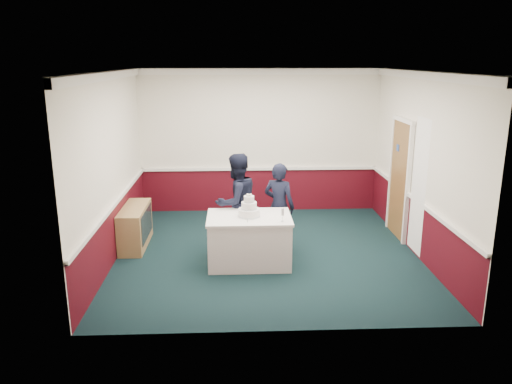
{
  "coord_description": "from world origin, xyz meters",
  "views": [
    {
      "loc": [
        -0.53,
        -7.87,
        3.19
      ],
      "look_at": [
        -0.19,
        -0.1,
        1.1
      ],
      "focal_mm": 35.0,
      "sensor_mm": 36.0,
      "label": 1
    }
  ],
  "objects_px": {
    "sideboard": "(135,227)",
    "champagne_flute": "(283,213)",
    "cake_table": "(249,239)",
    "person_woman": "(279,206)",
    "cake_knife": "(248,220)",
    "wedding_cake": "(249,210)",
    "person_man": "(237,202)"
  },
  "relations": [
    {
      "from": "sideboard",
      "to": "wedding_cake",
      "type": "xyz_separation_m",
      "value": [
        1.96,
        -0.87,
        0.55
      ]
    },
    {
      "from": "wedding_cake",
      "to": "person_woman",
      "type": "height_order",
      "value": "person_woman"
    },
    {
      "from": "cake_table",
      "to": "cake_knife",
      "type": "xyz_separation_m",
      "value": [
        -0.03,
        -0.2,
        0.39
      ]
    },
    {
      "from": "sideboard",
      "to": "champagne_flute",
      "type": "height_order",
      "value": "champagne_flute"
    },
    {
      "from": "wedding_cake",
      "to": "person_woman",
      "type": "xyz_separation_m",
      "value": [
        0.53,
        0.64,
        -0.15
      ]
    },
    {
      "from": "wedding_cake",
      "to": "person_woman",
      "type": "distance_m",
      "value": 0.85
    },
    {
      "from": "cake_table",
      "to": "wedding_cake",
      "type": "bearing_deg",
      "value": 90.0
    },
    {
      "from": "sideboard",
      "to": "cake_table",
      "type": "relative_size",
      "value": 0.91
    },
    {
      "from": "sideboard",
      "to": "cake_table",
      "type": "xyz_separation_m",
      "value": [
        1.96,
        -0.87,
        0.05
      ]
    },
    {
      "from": "cake_table",
      "to": "person_woman",
      "type": "xyz_separation_m",
      "value": [
        0.53,
        0.64,
        0.35
      ]
    },
    {
      "from": "cake_table",
      "to": "champagne_flute",
      "type": "distance_m",
      "value": 0.78
    },
    {
      "from": "wedding_cake",
      "to": "person_man",
      "type": "height_order",
      "value": "person_man"
    },
    {
      "from": "sideboard",
      "to": "champagne_flute",
      "type": "relative_size",
      "value": 5.85
    },
    {
      "from": "person_woman",
      "to": "sideboard",
      "type": "bearing_deg",
      "value": 23.87
    },
    {
      "from": "wedding_cake",
      "to": "cake_knife",
      "type": "relative_size",
      "value": 1.65
    },
    {
      "from": "sideboard",
      "to": "champagne_flute",
      "type": "distance_m",
      "value": 2.78
    },
    {
      "from": "wedding_cake",
      "to": "champagne_flute",
      "type": "relative_size",
      "value": 1.78
    },
    {
      "from": "cake_table",
      "to": "person_woman",
      "type": "relative_size",
      "value": 0.88
    },
    {
      "from": "cake_table",
      "to": "champagne_flute",
      "type": "xyz_separation_m",
      "value": [
        0.5,
        -0.28,
        0.53
      ]
    },
    {
      "from": "champagne_flute",
      "to": "person_man",
      "type": "xyz_separation_m",
      "value": [
        -0.69,
        0.91,
        -0.09
      ]
    },
    {
      "from": "cake_knife",
      "to": "champagne_flute",
      "type": "height_order",
      "value": "champagne_flute"
    },
    {
      "from": "cake_table",
      "to": "champagne_flute",
      "type": "relative_size",
      "value": 6.44
    },
    {
      "from": "sideboard",
      "to": "person_man",
      "type": "distance_m",
      "value": 1.85
    },
    {
      "from": "champagne_flute",
      "to": "person_woman",
      "type": "distance_m",
      "value": 0.94
    },
    {
      "from": "cake_knife",
      "to": "person_woman",
      "type": "relative_size",
      "value": 0.15
    },
    {
      "from": "person_man",
      "to": "person_woman",
      "type": "bearing_deg",
      "value": 144.04
    },
    {
      "from": "cake_knife",
      "to": "champagne_flute",
      "type": "distance_m",
      "value": 0.55
    },
    {
      "from": "cake_table",
      "to": "person_man",
      "type": "xyz_separation_m",
      "value": [
        -0.19,
        0.63,
        0.44
      ]
    },
    {
      "from": "wedding_cake",
      "to": "person_man",
      "type": "xyz_separation_m",
      "value": [
        -0.19,
        0.63,
        -0.06
      ]
    },
    {
      "from": "wedding_cake",
      "to": "person_man",
      "type": "bearing_deg",
      "value": 106.92
    },
    {
      "from": "person_man",
      "to": "person_woman",
      "type": "height_order",
      "value": "person_man"
    },
    {
      "from": "cake_knife",
      "to": "champagne_flute",
      "type": "bearing_deg",
      "value": -6.87
    }
  ]
}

